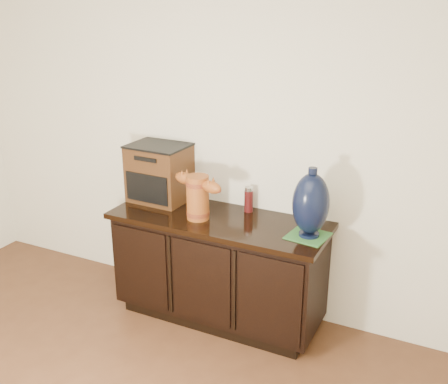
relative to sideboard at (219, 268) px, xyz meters
The scene contains 6 objects.
sideboard is the anchor object (origin of this frame).
terracotta_vessel 0.55m from the sideboard, 151.49° to the right, with size 0.41×0.20×0.29m.
tv_radio 0.79m from the sideboard, 167.28° to the left, with size 0.41×0.34×0.41m.
green_mat 0.72m from the sideboard, ahead, with size 0.23×0.23×0.01m, color #2F662E.
lamp_base 0.85m from the sideboard, ahead, with size 0.25×0.25×0.43m.
spray_can 0.51m from the sideboard, 56.47° to the left, with size 0.06×0.06×0.17m.
Camera 1 is at (1.42, -0.61, 2.11)m, focal length 42.00 mm.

